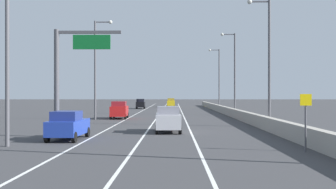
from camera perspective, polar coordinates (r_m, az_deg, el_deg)
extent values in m
plane|color=#38383A|center=(68.20, 0.71, -2.46)|extent=(320.00, 320.00, 0.00)
cube|color=silver|center=(59.48, -4.62, -2.83)|extent=(0.16, 130.00, 0.00)
cube|color=silver|center=(59.25, -1.25, -2.84)|extent=(0.16, 130.00, 0.00)
cube|color=silver|center=(59.22, 2.14, -2.84)|extent=(0.16, 130.00, 0.00)
cube|color=#9E998E|center=(44.87, 10.81, -3.07)|extent=(0.60, 120.00, 1.10)
cylinder|color=#47474C|center=(28.43, -15.84, 1.58)|extent=(0.36, 0.36, 7.50)
cube|color=#47474C|center=(28.19, -11.40, 8.84)|extent=(4.50, 0.20, 0.20)
cube|color=#0C5923|center=(27.92, -11.00, 7.47)|extent=(2.60, 0.10, 1.00)
cylinder|color=#4C4C51|center=(21.72, 19.31, -4.69)|extent=(0.10, 0.10, 2.40)
cube|color=yellow|center=(21.61, 19.35, -0.73)|extent=(0.60, 0.04, 0.60)
cylinder|color=#4C4C51|center=(37.12, 14.48, 4.38)|extent=(0.24, 0.24, 11.59)
cube|color=#4C4C51|center=(37.77, 13.12, 12.97)|extent=(1.80, 0.12, 0.12)
sphere|color=beige|center=(37.59, 11.74, 13.03)|extent=(0.44, 0.44, 0.44)
cylinder|color=#4C4C51|center=(56.39, 9.66, 2.90)|extent=(0.24, 0.24, 11.59)
cube|color=#4C4C51|center=(56.82, 8.76, 8.60)|extent=(1.80, 0.12, 0.12)
sphere|color=beige|center=(56.70, 7.85, 8.62)|extent=(0.44, 0.44, 0.44)
cylinder|color=#4C4C51|center=(75.88, 7.43, 2.17)|extent=(0.24, 0.24, 11.59)
cube|color=#4C4C51|center=(76.20, 6.75, 6.41)|extent=(1.80, 0.12, 0.12)
sphere|color=beige|center=(76.12, 6.07, 6.42)|extent=(0.44, 0.44, 0.44)
cylinder|color=#4C4C51|center=(24.40, -22.27, 6.64)|extent=(0.24, 0.24, 11.59)
cylinder|color=#4C4C51|center=(46.91, -10.52, 3.47)|extent=(0.24, 0.24, 11.59)
cube|color=#4C4C51|center=(47.42, -9.43, 10.31)|extent=(1.80, 0.12, 0.12)
sphere|color=beige|center=(47.27, -8.34, 10.34)|extent=(0.44, 0.44, 0.44)
cube|color=red|center=(48.36, -7.06, -2.39)|extent=(2.05, 4.30, 1.19)
cube|color=maroon|center=(47.90, -7.12, -1.34)|extent=(1.73, 1.97, 0.60)
cylinder|color=black|center=(50.13, -7.86, -2.98)|extent=(0.25, 0.69, 0.68)
cylinder|color=black|center=(49.96, -5.89, -2.99)|extent=(0.25, 0.69, 0.68)
cylinder|color=black|center=(46.83, -8.32, -3.20)|extent=(0.25, 0.69, 0.68)
cylinder|color=black|center=(46.65, -6.21, -3.21)|extent=(0.25, 0.69, 0.68)
cube|color=#B7B7BC|center=(30.95, 0.00, -3.85)|extent=(2.04, 4.26, 1.10)
cube|color=gray|center=(30.48, 0.01, -2.31)|extent=(1.73, 1.95, 0.60)
cylinder|color=black|center=(32.62, -1.59, -4.61)|extent=(0.24, 0.69, 0.68)
cylinder|color=black|center=(32.66, 1.46, -4.61)|extent=(0.24, 0.69, 0.68)
cylinder|color=black|center=(29.34, -1.63, -5.14)|extent=(0.24, 0.69, 0.68)
cylinder|color=black|center=(29.38, 1.75, -5.13)|extent=(0.24, 0.69, 0.68)
cube|color=#1E389E|center=(26.78, -14.23, -4.61)|extent=(1.96, 4.28, 0.95)
cube|color=navy|center=(26.33, -14.49, -3.00)|extent=(1.68, 1.94, 0.60)
cylinder|color=black|center=(28.66, -14.91, -5.26)|extent=(0.24, 0.69, 0.68)
cylinder|color=black|center=(28.21, -11.60, -5.35)|extent=(0.24, 0.69, 0.68)
cylinder|color=black|center=(25.51, -17.13, -5.92)|extent=(0.24, 0.69, 0.68)
cylinder|color=black|center=(25.00, -13.44, -6.04)|extent=(0.24, 0.69, 0.68)
cube|color=black|center=(81.23, -4.00, -1.44)|extent=(1.91, 4.44, 1.08)
cube|color=black|center=(80.78, -4.01, -0.85)|extent=(1.61, 2.03, 0.60)
cylinder|color=black|center=(83.03, -4.49, -1.78)|extent=(0.24, 0.69, 0.68)
cylinder|color=black|center=(82.95, -3.39, -1.78)|extent=(0.24, 0.69, 0.68)
cylinder|color=black|center=(79.55, -4.63, -1.86)|extent=(0.24, 0.69, 0.68)
cylinder|color=black|center=(79.48, -3.48, -1.86)|extent=(0.24, 0.69, 0.68)
cube|color=gold|center=(90.84, 0.42, -1.27)|extent=(1.84, 4.20, 1.12)
cube|color=olive|center=(90.41, 0.42, -0.73)|extent=(1.59, 1.90, 0.60)
cylinder|color=black|center=(92.48, -0.09, -1.59)|extent=(0.23, 0.68, 0.68)
cylinder|color=black|center=(92.50, 0.90, -1.59)|extent=(0.23, 0.68, 0.68)
cylinder|color=black|center=(89.22, -0.09, -1.65)|extent=(0.23, 0.68, 0.68)
cylinder|color=black|center=(89.24, 0.94, -1.65)|extent=(0.23, 0.68, 0.68)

